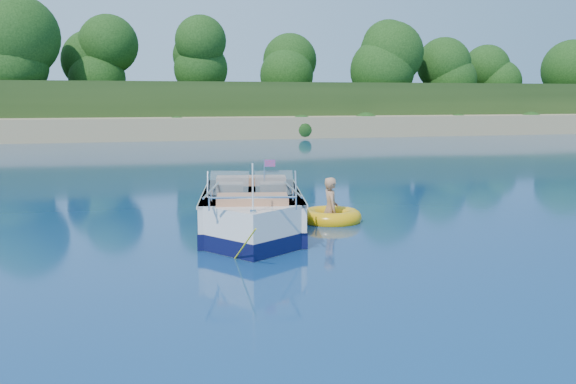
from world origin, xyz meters
name	(u,v)px	position (x,y,z in m)	size (l,w,h in m)	color
ground	(373,283)	(0.00, 0.00, 0.00)	(160.00, 160.00, 0.00)	#0B204D
shoreline	(146,115)	(0.00, 63.77, 0.98)	(170.00, 59.00, 6.00)	tan
treeline	(161,62)	(0.04, 41.01, 5.55)	(150.00, 7.12, 8.19)	black
motorboat	(252,216)	(-1.02, 4.11, 0.38)	(2.83, 5.78, 1.94)	white
tow_tube	(331,217)	(1.03, 4.92, 0.10)	(1.86, 1.86, 0.38)	#F0A70A
boy	(330,222)	(0.99, 4.87, 0.00)	(0.56, 0.37, 1.54)	tan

